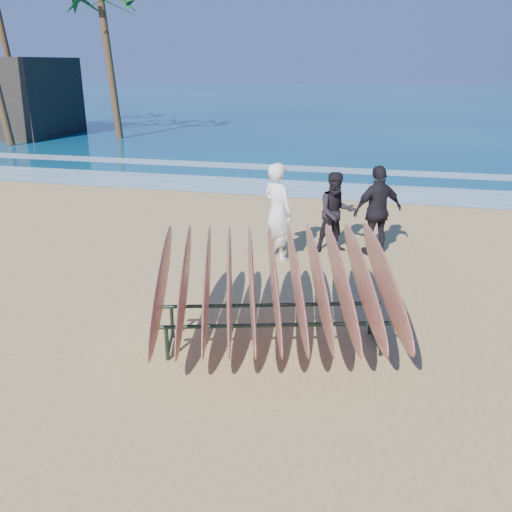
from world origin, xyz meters
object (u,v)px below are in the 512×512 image
object	(u,v)px
surfboard_rack	(274,283)
palm_mid	(104,3)
person_dark_a	(336,212)
person_dark_b	(378,211)
person_white	(277,212)

from	to	relation	value
surfboard_rack	palm_mid	xyz separation A→B (m)	(-12.82, 19.79, 5.65)
surfboard_rack	person_dark_a	size ratio (longest dim) A/B	2.26
person_dark_b	palm_mid	distance (m)	21.60
palm_mid	surfboard_rack	bearing A→B (deg)	-57.08
person_dark_b	palm_mid	xyz separation A→B (m)	(-14.08, 15.36, 5.69)
surfboard_rack	person_dark_a	world-z (taller)	person_dark_a
person_dark_a	person_dark_b	size ratio (longest dim) A/B	0.91
person_white	person_dark_b	size ratio (longest dim) A/B	1.06
surfboard_rack	person_dark_b	size ratio (longest dim) A/B	2.05
person_white	palm_mid	bearing A→B (deg)	-18.84
palm_mid	person_white	bearing A→B (deg)	-53.14
surfboard_rack	person_white	distance (m)	3.72
person_dark_a	person_white	bearing A→B (deg)	-170.38
person_dark_a	palm_mid	size ratio (longest dim) A/B	0.23
person_dark_a	person_dark_b	xyz separation A→B (m)	(0.86, -0.00, 0.09)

